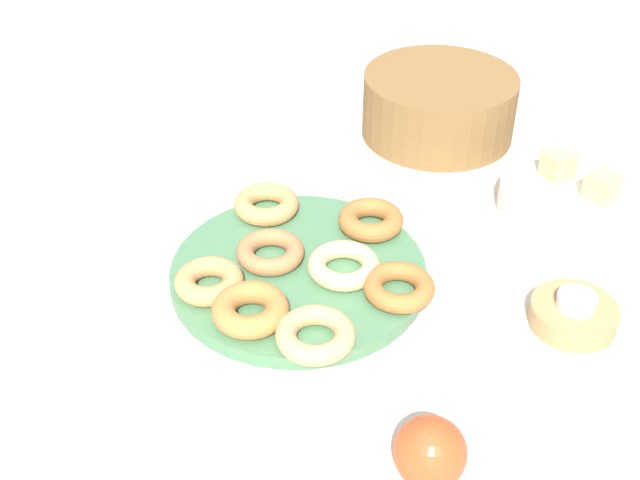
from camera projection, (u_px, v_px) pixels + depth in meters
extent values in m
plane|color=beige|center=(299.00, 278.00, 0.99)|extent=(2.40, 2.40, 0.00)
cylinder|color=#4C7F56|center=(298.00, 273.00, 0.99)|extent=(0.31, 0.31, 0.02)
torus|color=tan|center=(316.00, 335.00, 0.87)|extent=(0.12, 0.12, 0.02)
torus|color=tan|center=(209.00, 281.00, 0.94)|extent=(0.11, 0.11, 0.02)
torus|color=#BC7A3D|center=(250.00, 310.00, 0.90)|extent=(0.11, 0.11, 0.03)
torus|color=#EABC84|center=(344.00, 266.00, 0.97)|extent=(0.11, 0.11, 0.02)
torus|color=tan|center=(266.00, 204.00, 1.07)|extent=(0.12, 0.12, 0.02)
torus|color=#B27547|center=(270.00, 252.00, 0.99)|extent=(0.10, 0.10, 0.02)
torus|color=#AD6B33|center=(371.00, 220.00, 1.04)|extent=(0.09, 0.09, 0.03)
torus|color=#AD6B33|center=(399.00, 287.00, 0.93)|extent=(0.10, 0.10, 0.02)
cylinder|color=tan|center=(573.00, 315.00, 0.92)|extent=(0.10, 0.10, 0.03)
cylinder|color=silver|center=(577.00, 301.00, 0.91)|extent=(0.04, 0.04, 0.01)
cylinder|color=brown|center=(439.00, 105.00, 1.25)|extent=(0.25, 0.25, 0.10)
cylinder|color=silver|center=(570.00, 201.00, 1.09)|extent=(0.19, 0.19, 0.04)
cube|color=#DBD67A|center=(558.00, 165.00, 1.09)|extent=(0.04, 0.04, 0.04)
cube|color=#DBD67A|center=(602.00, 186.00, 1.05)|extent=(0.04, 0.04, 0.04)
sphere|color=#CC4C23|center=(430.00, 452.00, 0.74)|extent=(0.07, 0.07, 0.07)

